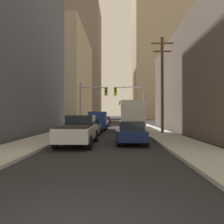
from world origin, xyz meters
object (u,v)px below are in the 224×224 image
object	(u,v)px
city_bus	(131,115)
pickup_truck_silver	(79,130)
traffic_signal_near_left	(92,98)
sedan_grey	(91,127)
traffic_signal_far_right	(125,106)
sedan_maroon	(106,120)
cargo_van_blue	(98,120)
sedan_navy	(131,132)
sedan_white	(103,122)
traffic_signal_near_right	(131,98)

from	to	relation	value
city_bus	pickup_truck_silver	size ratio (longest dim) A/B	2.14
pickup_truck_silver	traffic_signal_near_left	size ratio (longest dim) A/B	0.90
sedan_grey	traffic_signal_far_right	distance (m)	35.96
sedan_maroon	traffic_signal_near_left	bearing A→B (deg)	-92.65
cargo_van_blue	sedan_navy	distance (m)	12.38
city_bus	traffic_signal_far_right	bearing A→B (deg)	89.36
pickup_truck_silver	sedan_white	world-z (taller)	pickup_truck_silver
pickup_truck_silver	sedan_grey	world-z (taller)	pickup_truck_silver
city_bus	traffic_signal_far_right	xyz separation A→B (m)	(0.32, 29.01, 2.07)
sedan_maroon	cargo_van_blue	bearing A→B (deg)	-89.97
sedan_navy	traffic_signal_near_left	size ratio (longest dim) A/B	0.70
traffic_signal_near_right	traffic_signal_far_right	xyz separation A→B (m)	(0.40, 29.02, -0.04)
pickup_truck_silver	traffic_signal_far_right	bearing A→B (deg)	83.76
cargo_van_blue	sedan_navy	bearing A→B (deg)	-74.49
traffic_signal_near_right	traffic_signal_far_right	distance (m)	29.02
sedan_white	sedan_maroon	xyz separation A→B (m)	(0.02, 10.24, 0.00)
sedan_maroon	sedan_white	bearing A→B (deg)	-90.09
sedan_white	cargo_van_blue	bearing A→B (deg)	-89.81
pickup_truck_silver	traffic_signal_near_left	xyz separation A→B (m)	(-0.69, 13.04, 3.10)
city_bus	sedan_navy	bearing A→B (deg)	-93.81
sedan_navy	traffic_signal_near_left	world-z (taller)	traffic_signal_near_left
city_bus	traffic_signal_near_right	world-z (taller)	traffic_signal_near_right
pickup_truck_silver	sedan_navy	size ratio (longest dim) A/B	1.28
sedan_grey	sedan_navy	bearing A→B (deg)	-60.06
sedan_white	traffic_signal_near_right	size ratio (longest dim) A/B	0.70
traffic_signal_near_left	traffic_signal_far_right	bearing A→B (deg)	79.66
traffic_signal_near_right	sedan_navy	bearing A→B (deg)	-93.45
traffic_signal_far_right	sedan_navy	bearing A→B (deg)	-91.60
sedan_maroon	traffic_signal_near_left	world-z (taller)	traffic_signal_near_left
city_bus	sedan_maroon	world-z (taller)	city_bus
city_bus	traffic_signal_near_left	size ratio (longest dim) A/B	1.93
pickup_truck_silver	sedan_grey	xyz separation A→B (m)	(-0.02, 6.55, -0.16)
sedan_navy	sedan_white	bearing A→B (deg)	99.45
sedan_grey	pickup_truck_silver	bearing A→B (deg)	-89.84
sedan_navy	traffic_signal_far_right	xyz separation A→B (m)	(1.16, 41.53, 3.23)
cargo_van_blue	sedan_navy	xyz separation A→B (m)	(3.31, -11.92, -0.52)
sedan_navy	cargo_van_blue	bearing A→B (deg)	105.51
sedan_navy	sedan_white	world-z (taller)	same
cargo_van_blue	traffic_signal_near_right	world-z (taller)	traffic_signal_near_right
traffic_signal_near_left	traffic_signal_far_right	world-z (taller)	same
traffic_signal_near_left	traffic_signal_near_right	size ratio (longest dim) A/B	1.00
cargo_van_blue	city_bus	bearing A→B (deg)	8.26
sedan_white	traffic_signal_near_left	bearing A→B (deg)	-96.11
sedan_white	traffic_signal_near_left	size ratio (longest dim) A/B	0.70
city_bus	sedan_white	xyz separation A→B (m)	(-4.17, 7.50, -1.16)
sedan_white	traffic_signal_near_left	world-z (taller)	traffic_signal_near_left
pickup_truck_silver	sedan_grey	size ratio (longest dim) A/B	1.27
sedan_white	traffic_signal_far_right	size ratio (longest dim) A/B	0.70
city_bus	cargo_van_blue	xyz separation A→B (m)	(-4.14, -0.60, -0.64)
sedan_grey	traffic_signal_near_left	distance (m)	7.30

